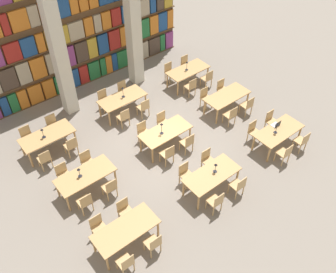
{
  "coord_description": "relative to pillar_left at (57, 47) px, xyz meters",
  "views": [
    {
      "loc": [
        -6.17,
        -7.94,
        10.13
      ],
      "look_at": [
        0.0,
        -0.26,
        0.7
      ],
      "focal_mm": 40.0,
      "sensor_mm": 36.0,
      "label": 1
    }
  ],
  "objects": [
    {
      "name": "reading_table_1",
      "position": [
        1.65,
        -6.77,
        -2.31
      ],
      "size": [
        1.94,
        0.89,
        0.77
      ],
      "color": "tan",
      "rests_on": "ground_plane"
    },
    {
      "name": "desk_lamp_4",
      "position": [
        -1.88,
        -1.71,
        -1.95
      ],
      "size": [
        0.14,
        0.14,
        0.42
      ],
      "color": "#232328",
      "rests_on": "reading_table_6"
    },
    {
      "name": "chair_1",
      "position": [
        -2.23,
        -5.99,
        -2.52
      ],
      "size": [
        0.42,
        0.4,
        0.88
      ],
      "rotation": [
        0.0,
        0.0,
        3.14
      ],
      "color": "tan",
      "rests_on": "ground_plane"
    },
    {
      "name": "desk_lamp_3",
      "position": [
        1.56,
        -4.21,
        -1.89
      ],
      "size": [
        0.14,
        0.14,
        0.5
      ],
      "color": "#232328",
      "rests_on": "reading_table_4"
    },
    {
      "name": "chair_24",
      "position": [
        -2.26,
        -2.4,
        -2.52
      ],
      "size": [
        0.42,
        0.4,
        0.88
      ],
      "color": "tan",
      "rests_on": "ground_plane"
    },
    {
      "name": "reading_table_3",
      "position": [
        -1.61,
        -4.2,
        -2.31
      ],
      "size": [
        1.94,
        0.89,
        0.77
      ],
      "color": "tan",
      "rests_on": "ground_plane"
    },
    {
      "name": "chair_18",
      "position": [
        2.2,
        -4.93,
        -2.52
      ],
      "size": [
        0.42,
        0.4,
        0.88
      ],
      "color": "tan",
      "rests_on": "ground_plane"
    },
    {
      "name": "reading_table_8",
      "position": [
        5.04,
        -1.67,
        -2.31
      ],
      "size": [
        1.94,
        0.89,
        0.77
      ],
      "color": "tan",
      "rests_on": "ground_plane"
    },
    {
      "name": "reading_table_7",
      "position": [
        1.62,
        -1.54,
        -2.31
      ],
      "size": [
        1.94,
        0.89,
        0.77
      ],
      "color": "tan",
      "rests_on": "ground_plane"
    },
    {
      "name": "reading_table_0",
      "position": [
        -1.72,
        -6.72,
        -2.31
      ],
      "size": [
        1.94,
        0.89,
        0.77
      ],
      "color": "tan",
      "rests_on": "ground_plane"
    },
    {
      "name": "chair_21",
      "position": [
        4.56,
        -3.37,
        -2.52
      ],
      "size": [
        0.42,
        0.4,
        0.88
      ],
      "rotation": [
        0.0,
        0.0,
        3.14
      ],
      "color": "tan",
      "rests_on": "ground_plane"
    },
    {
      "name": "laptop",
      "position": [
        5.16,
        -6.54,
        -2.19
      ],
      "size": [
        0.32,
        0.22,
        0.21
      ],
      "rotation": [
        0.0,
        0.0,
        3.14
      ],
      "color": "silver",
      "rests_on": "reading_table_2"
    },
    {
      "name": "chair_34",
      "position": [
        5.56,
        -2.4,
        -2.52
      ],
      "size": [
        0.42,
        0.4,
        0.88
      ],
      "color": "tan",
      "rests_on": "ground_plane"
    },
    {
      "name": "bookshelf_bank",
      "position": [
        1.7,
        1.38,
        -0.37
      ],
      "size": [
        9.91,
        0.35,
        5.5
      ],
      "color": "brown",
      "rests_on": "ground_plane"
    },
    {
      "name": "reading_table_2",
      "position": [
        5.04,
        -6.79,
        -2.31
      ],
      "size": [
        1.94,
        0.89,
        0.77
      ],
      "color": "tan",
      "rests_on": "ground_plane"
    },
    {
      "name": "chair_28",
      "position": [
        1.17,
        -2.27,
        -2.52
      ],
      "size": [
        0.42,
        0.4,
        0.88
      ],
      "color": "tan",
      "rests_on": "ground_plane"
    },
    {
      "name": "desk_lamp_5",
      "position": [
        1.69,
        -1.52,
        -1.9
      ],
      "size": [
        0.14,
        0.14,
        0.48
      ],
      "color": "#232328",
      "rests_on": "reading_table_7"
    },
    {
      "name": "chair_8",
      "position": [
        4.55,
        -7.52,
        -2.52
      ],
      "size": [
        0.42,
        0.4,
        0.88
      ],
      "color": "tan",
      "rests_on": "ground_plane"
    },
    {
      "name": "chair_35",
      "position": [
        5.56,
        -0.94,
        -2.52
      ],
      "size": [
        0.42,
        0.4,
        0.88
      ],
      "rotation": [
        0.0,
        0.0,
        3.14
      ],
      "color": "tan",
      "rests_on": "ground_plane"
    },
    {
      "name": "desk_lamp_0",
      "position": [
        1.8,
        -6.76,
        -1.96
      ],
      "size": [
        0.14,
        0.14,
        0.39
      ],
      "color": "#232328",
      "rests_on": "reading_table_1"
    },
    {
      "name": "reading_table_5",
      "position": [
        5.06,
        -4.1,
        -2.31
      ],
      "size": [
        1.94,
        0.89,
        0.77
      ],
      "color": "tan",
      "rests_on": "ground_plane"
    },
    {
      "name": "chair_16",
      "position": [
        1.27,
        -4.93,
        -2.52
      ],
      "size": [
        0.42,
        0.4,
        0.88
      ],
      "color": "tan",
      "rests_on": "ground_plane"
    },
    {
      "name": "chair_7",
      "position": [
        2.18,
        -6.04,
        -2.52
      ],
      "size": [
        0.42,
        0.4,
        0.88
      ],
      "rotation": [
        0.0,
        0.0,
        3.14
      ],
      "color": "tan",
      "rests_on": "ground_plane"
    },
    {
      "name": "chair_10",
      "position": [
        5.55,
        -7.52,
        -2.52
      ],
      "size": [
        0.42,
        0.4,
        0.88
      ],
      "color": "tan",
      "rests_on": "ground_plane"
    },
    {
      "name": "chair_26",
      "position": [
        -1.22,
        -2.4,
        -2.52
      ],
      "size": [
        0.42,
        0.4,
        0.88
      ],
      "color": "tan",
      "rests_on": "ground_plane"
    },
    {
      "name": "desk_lamp_6",
      "position": [
        4.97,
        -1.66,
        -1.93
      ],
      "size": [
        0.14,
        0.14,
        0.44
      ],
      "color": "#232328",
      "rests_on": "reading_table_8"
    },
    {
      "name": "chair_2",
      "position": [
        -1.28,
        -7.45,
        -2.52
      ],
      "size": [
        0.42,
        0.4,
        0.88
      ],
      "color": "tan",
      "rests_on": "ground_plane"
    },
    {
      "name": "reading_table_4",
      "position": [
        1.75,
        -4.2,
        -2.31
      ],
      "size": [
        1.94,
        0.89,
        0.77
      ],
      "color": "tan",
      "rests_on": "ground_plane"
    },
    {
      "name": "ground_plane",
      "position": [
        1.69,
        -4.17,
        -3.0
      ],
      "size": [
        40.0,
        40.0,
        0.0
      ],
      "primitive_type": "plane",
      "color": "gray"
    },
    {
      "name": "chair_19",
      "position": [
        2.2,
        -3.47,
        -2.52
      ],
      "size": [
        0.42,
        0.4,
        0.88
      ],
      "rotation": [
        0.0,
        0.0,
        3.14
      ],
      "color": "tan",
      "rests_on": "ground_plane"
    },
    {
      "name": "chair_5",
      "position": [
        1.16,
        -6.04,
        -2.52
      ],
      "size": [
        0.42,
        0.4,
        0.88
      ],
      "rotation": [
        0.0,
        0.0,
        3.14
      ],
      "color": "tan",
      "rests_on": "ground_plane"
    },
    {
      "name": "desk_lamp_2",
      "position": [
        -1.77,
        -4.16,
        -1.97
      ],
      "size": [
        0.14,
        0.14,
        0.39
      ],
      "color": "#232328",
      "rests_on": "reading_table_3"
    },
    {
      "name": "chair_33",
      "position": [
        4.58,
        -0.94,
        -2.52
      ],
      "size": [
        0.42,
        0.4,
        0.88
      ],
      "rotation": [
        0.0,
        0.0,
        3.14
      ],
      "color": "tan",
      "rests_on": "ground_plane"
    },
    {
      "name": "chair_27",
      "position": [
        -1.22,
        -0.94,
        -2.52
      ],
      "size": [
        0.42,
        0.4,
        0.88
      ],
      "rotation": [
        0.0,
        0.0,
        3.14
      ],
      "color": "tan",
      "rests_on": "ground_plane"
    },
    {
      "name": "chair_17",
      "position": [
        1.27,
        -3.47,
        -2.52
      ],
      "size": [
        0.42,
        0.4,
        0.88
      ],
      "rotation": [
        0.0,
        0.0,
        3.14
      ],
      "color": "tan",
      "rests_on": "ground_plane"
    },
    {
      "name": "pillar_center",
      "position": [
        3.38,
        0.0,
        0.0
      ],
      "size": [
        0.51,
        0.51,
        6.0
      ],
      "color": "beige",
      "rests_on": "ground_plane"
    },
    {
      "name": "chair_13",
      "position": [
        -2.08,
        -3.47,
        -2.52
      ],
      "size": [
        0.42,
        0.4,
        0.88
      ],
      "rotation": [
        0.0,
        0.0,
        3.14
      ],
      "color": "tan",
      "rests_on": "ground_plane"
    },
    {
      "name": "chair_14",
      "position": [
        -1.15,
        -4.93,
        -2.52
      ],
      "size": [
        0.42,
        0.4,
        0.88
      ],
      "color": "tan",
      "rests_on": "ground_plane"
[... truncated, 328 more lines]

